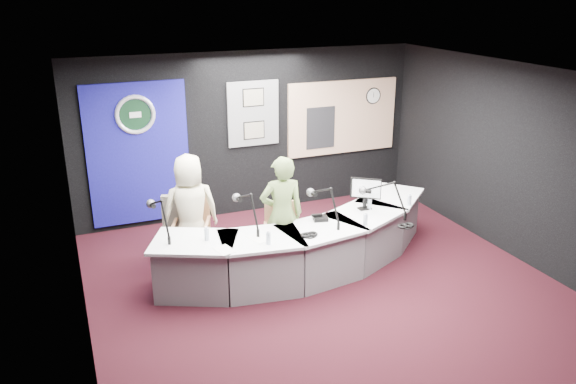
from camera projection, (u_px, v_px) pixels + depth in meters
name	position (u px, v px, depth m)	size (l,w,h in m)	color
ground	(324.00, 286.00, 7.74)	(6.00, 6.00, 0.00)	black
ceiling	(329.00, 75.00, 6.79)	(6.00, 6.00, 0.02)	silver
wall_back	(250.00, 134.00, 9.87)	(6.00, 0.02, 2.80)	black
wall_front	(489.00, 302.00, 4.65)	(6.00, 0.02, 2.80)	black
wall_left	(75.00, 222.00, 6.20)	(0.02, 6.00, 2.80)	black
wall_right	(514.00, 162.00, 8.33)	(0.02, 6.00, 2.80)	black
broadcast_desk	(305.00, 245.00, 8.07)	(4.50, 1.90, 0.75)	silver
backdrop_panel	(139.00, 154.00, 9.22)	(1.60, 0.05, 2.30)	navy
agency_seal	(135.00, 115.00, 8.97)	(0.63, 0.63, 0.07)	silver
seal_center	(135.00, 115.00, 8.97)	(0.48, 0.48, 0.01)	black
pinboard	(253.00, 114.00, 9.75)	(0.90, 0.04, 1.10)	slate
framed_photo_upper	(253.00, 98.00, 9.63)	(0.34, 0.02, 0.27)	#7C725A
framed_photo_lower	(254.00, 130.00, 9.82)	(0.34, 0.02, 0.27)	#7C725A
booth_window_frame	(343.00, 117.00, 10.42)	(2.12, 0.06, 1.32)	tan
booth_glow	(343.00, 117.00, 10.41)	(2.00, 0.02, 1.20)	#FFE7A1
equipment_rack	(321.00, 128.00, 10.28)	(0.55, 0.02, 0.75)	black
wall_clock	(373.00, 96.00, 10.49)	(0.28, 0.28, 0.01)	white
armchair_left	(192.00, 229.00, 8.22)	(0.59, 0.59, 1.05)	#A16E49
armchair_right	(282.00, 241.00, 8.03)	(0.50, 0.50, 0.89)	#A16E49
draped_jacket	(180.00, 218.00, 8.35)	(0.50, 0.10, 0.70)	#686358
person_man	(190.00, 210.00, 8.12)	(0.79, 0.52, 1.62)	beige
person_woman	(282.00, 215.00, 7.90)	(0.61, 0.40, 1.67)	#5D743D
computer_monitor	(365.00, 188.00, 8.23)	(0.45, 0.03, 0.31)	black
desk_phone	(320.00, 218.00, 7.93)	(0.20, 0.16, 0.05)	black
headphones_near	(406.00, 226.00, 7.71)	(0.19, 0.19, 0.03)	black
headphones_far	(309.00, 235.00, 7.44)	(0.21, 0.21, 0.04)	black
paper_stack	(224.00, 250.00, 7.05)	(0.19, 0.27, 0.00)	white
notepad	(259.00, 238.00, 7.38)	(0.21, 0.31, 0.00)	white
boom_mic_a	(159.00, 214.00, 7.35)	(0.22, 0.73, 0.60)	black
boom_mic_b	(247.00, 208.00, 7.57)	(0.21, 0.73, 0.60)	black
boom_mic_c	(324.00, 202.00, 7.78)	(0.25, 0.73, 0.60)	black
boom_mic_d	(384.00, 196.00, 7.97)	(0.54, 0.57, 0.60)	black
water_bottles	(321.00, 220.00, 7.73)	(3.13, 0.63, 0.18)	silver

